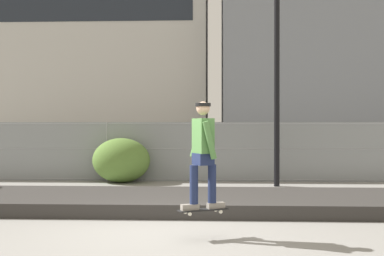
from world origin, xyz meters
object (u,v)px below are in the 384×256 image
at_px(street_lamp, 277,47).
at_px(shrub_left, 121,160).
at_px(skater, 203,149).
at_px(parked_car_near, 123,150).
at_px(skateboard, 203,210).

bearing_deg(street_lamp, shrub_left, 170.74).
relative_size(skater, shrub_left, 0.95).
bearing_deg(skater, parked_car_near, 106.51).
height_order(skateboard, parked_car_near, parked_car_near).
distance_m(parked_car_near, shrub_left, 3.60).
distance_m(skateboard, street_lamp, 7.89).
bearing_deg(skateboard, skater, -26.57).
height_order(skateboard, shrub_left, shrub_left).
height_order(street_lamp, shrub_left, street_lamp).
distance_m(skateboard, skater, 0.95).
height_order(skater, shrub_left, skater).
height_order(skater, parked_car_near, skater).
relative_size(skater, parked_car_near, 0.37).
height_order(parked_car_near, shrub_left, parked_car_near).
distance_m(skateboard, parked_car_near, 11.57).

